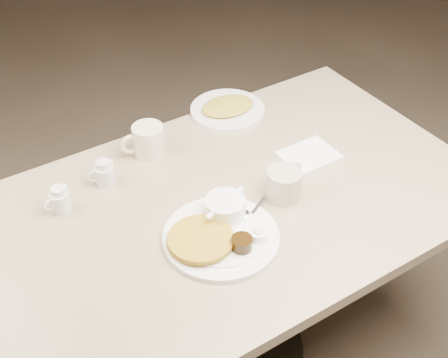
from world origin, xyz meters
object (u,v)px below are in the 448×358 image
coffee_mug_near (284,183)px  creamer_right (104,173)px  hash_plate (228,109)px  creamer_left (60,200)px  diner_table (228,242)px  main_plate (219,230)px  coffee_mug_far (147,140)px

coffee_mug_near → creamer_right: (-0.42, 0.33, -0.01)m
coffee_mug_near → hash_plate: coffee_mug_near is taller
creamer_right → hash_plate: creamer_right is taller
creamer_left → hash_plate: bearing=13.8°
diner_table → main_plate: main_plate is taller
coffee_mug_near → hash_plate: size_ratio=0.56×
coffee_mug_near → hash_plate: 0.47m
diner_table → hash_plate: hash_plate is taller
diner_table → hash_plate: 0.50m
coffee_mug_far → hash_plate: 0.35m
diner_table → hash_plate: size_ratio=5.38×
hash_plate → creamer_left: bearing=-166.2°
creamer_right → coffee_mug_far: bearing=19.0°
diner_table → main_plate: size_ratio=3.59×
coffee_mug_far → creamer_right: coffee_mug_far is taller
main_plate → diner_table: bearing=48.2°
diner_table → creamer_left: (-0.42, 0.23, 0.21)m
main_plate → coffee_mug_near: (0.25, 0.04, 0.02)m
main_plate → hash_plate: (0.35, 0.50, -0.01)m
diner_table → coffee_mug_near: size_ratio=9.64×
creamer_left → creamer_right: size_ratio=0.93×
main_plate → coffee_mug_near: bearing=9.6°
diner_table → creamer_left: size_ratio=17.80×
creamer_left → creamer_right: bearing=15.5°
coffee_mug_near → creamer_left: (-0.57, 0.29, -0.01)m
coffee_mug_near → creamer_right: 0.53m
hash_plate → coffee_mug_near: bearing=-102.4°
coffee_mug_near → hash_plate: bearing=77.6°
diner_table → creamer_left: 0.52m
main_plate → coffee_mug_near: size_ratio=2.69×
creamer_left → main_plate: bearing=-46.0°
coffee_mug_far → main_plate: bearing=-91.0°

